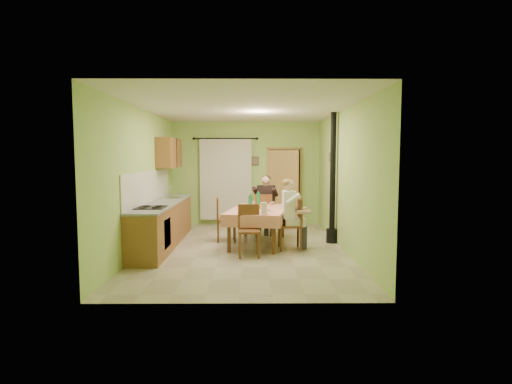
{
  "coord_description": "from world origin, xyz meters",
  "views": [
    {
      "loc": [
        0.19,
        -7.93,
        1.86
      ],
      "look_at": [
        0.25,
        0.1,
        1.15
      ],
      "focal_mm": 28.0,
      "sensor_mm": 36.0,
      "label": 1
    }
  ],
  "objects_px": {
    "dining_table": "(258,227)",
    "chair_right": "(291,235)",
    "chair_left": "(226,228)",
    "man_right": "(290,206)",
    "chair_far": "(265,223)",
    "stove_flue": "(332,196)",
    "chair_near": "(249,241)",
    "man_far": "(266,198)"
  },
  "relations": [
    {
      "from": "chair_right",
      "to": "man_far",
      "type": "height_order",
      "value": "man_far"
    },
    {
      "from": "chair_left",
      "to": "man_right",
      "type": "relative_size",
      "value": 0.71
    },
    {
      "from": "chair_near",
      "to": "man_right",
      "type": "bearing_deg",
      "value": -146.98
    },
    {
      "from": "chair_far",
      "to": "man_right",
      "type": "bearing_deg",
      "value": -56.22
    },
    {
      "from": "chair_left",
      "to": "man_right",
      "type": "height_order",
      "value": "man_right"
    },
    {
      "from": "chair_near",
      "to": "chair_left",
      "type": "distance_m",
      "value": 1.47
    },
    {
      "from": "dining_table",
      "to": "man_far",
      "type": "distance_m",
      "value": 1.18
    },
    {
      "from": "chair_left",
      "to": "man_right",
      "type": "bearing_deg",
      "value": 54.0
    },
    {
      "from": "dining_table",
      "to": "stove_flue",
      "type": "distance_m",
      "value": 1.73
    },
    {
      "from": "dining_table",
      "to": "chair_left",
      "type": "xyz_separation_m",
      "value": [
        -0.72,
        0.32,
        -0.09
      ]
    },
    {
      "from": "chair_far",
      "to": "chair_left",
      "type": "bearing_deg",
      "value": -124.04
    },
    {
      "from": "man_far",
      "to": "man_right",
      "type": "distance_m",
      "value": 1.59
    },
    {
      "from": "chair_near",
      "to": "chair_left",
      "type": "bearing_deg",
      "value": -71.24
    },
    {
      "from": "man_right",
      "to": "man_far",
      "type": "bearing_deg",
      "value": 14.33
    },
    {
      "from": "chair_far",
      "to": "man_far",
      "type": "distance_m",
      "value": 0.59
    },
    {
      "from": "chair_right",
      "to": "stove_flue",
      "type": "xyz_separation_m",
      "value": [
        0.95,
        0.61,
        0.73
      ]
    },
    {
      "from": "chair_near",
      "to": "chair_left",
      "type": "xyz_separation_m",
      "value": [
        -0.53,
        1.37,
        0.0
      ]
    },
    {
      "from": "chair_right",
      "to": "stove_flue",
      "type": "height_order",
      "value": "stove_flue"
    },
    {
      "from": "chair_far",
      "to": "stove_flue",
      "type": "bearing_deg",
      "value": -15.15
    },
    {
      "from": "dining_table",
      "to": "man_right",
      "type": "xyz_separation_m",
      "value": [
        0.63,
        -0.47,
        0.5
      ]
    },
    {
      "from": "chair_near",
      "to": "chair_right",
      "type": "relative_size",
      "value": 0.95
    },
    {
      "from": "chair_far",
      "to": "chair_right",
      "type": "height_order",
      "value": "chair_right"
    },
    {
      "from": "man_far",
      "to": "dining_table",
      "type": "bearing_deg",
      "value": -82.82
    },
    {
      "from": "chair_right",
      "to": "man_far",
      "type": "xyz_separation_m",
      "value": [
        -0.46,
        1.53,
        0.59
      ]
    },
    {
      "from": "chair_near",
      "to": "stove_flue",
      "type": "relative_size",
      "value": 0.34
    },
    {
      "from": "chair_left",
      "to": "chair_near",
      "type": "bearing_deg",
      "value": 15.65
    },
    {
      "from": "dining_table",
      "to": "stove_flue",
      "type": "bearing_deg",
      "value": 14.97
    },
    {
      "from": "chair_near",
      "to": "chair_right",
      "type": "bearing_deg",
      "value": -147.47
    },
    {
      "from": "chair_far",
      "to": "chair_left",
      "type": "height_order",
      "value": "chair_far"
    },
    {
      "from": "man_far",
      "to": "stove_flue",
      "type": "distance_m",
      "value": 1.69
    },
    {
      "from": "chair_near",
      "to": "stove_flue",
      "type": "height_order",
      "value": "stove_flue"
    },
    {
      "from": "dining_table",
      "to": "chair_right",
      "type": "distance_m",
      "value": 0.81
    },
    {
      "from": "man_right",
      "to": "stove_flue",
      "type": "height_order",
      "value": "stove_flue"
    },
    {
      "from": "chair_near",
      "to": "dining_table",
      "type": "bearing_deg",
      "value": -102.43
    },
    {
      "from": "chair_far",
      "to": "man_right",
      "type": "relative_size",
      "value": 0.71
    },
    {
      "from": "man_right",
      "to": "chair_near",
      "type": "bearing_deg",
      "value": 123.72
    },
    {
      "from": "chair_near",
      "to": "man_far",
      "type": "relative_size",
      "value": 0.69
    },
    {
      "from": "chair_left",
      "to": "stove_flue",
      "type": "height_order",
      "value": "stove_flue"
    },
    {
      "from": "man_far",
      "to": "stove_flue",
      "type": "xyz_separation_m",
      "value": [
        1.41,
        -0.92,
        0.15
      ]
    },
    {
      "from": "chair_far",
      "to": "stove_flue",
      "type": "xyz_separation_m",
      "value": [
        1.42,
        -0.9,
        0.73
      ]
    },
    {
      "from": "chair_far",
      "to": "chair_near",
      "type": "distance_m",
      "value": 2.13
    },
    {
      "from": "stove_flue",
      "to": "man_far",
      "type": "bearing_deg",
      "value": 146.99
    }
  ]
}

